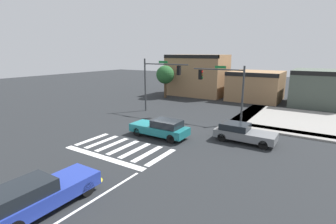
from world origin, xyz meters
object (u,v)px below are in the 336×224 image
car_blue (39,194)px  traffic_signal_northeast (223,83)px  traffic_signal_northwest (159,76)px  car_gray (243,133)px  car_teal (161,128)px  roadside_tree (165,75)px

car_blue → traffic_signal_northeast: bearing=-3.7°
traffic_signal_northwest → car_blue: 18.63m
car_gray → car_blue: bearing=-109.8°
car_blue → car_teal: 10.64m
traffic_signal_northeast → roadside_tree: size_ratio=1.13×
traffic_signal_northwest → car_teal: 8.93m
car_teal → traffic_signal_northeast: bearing=-106.7°
traffic_signal_northeast → car_gray: traffic_signal_northeast is taller
car_gray → car_blue: (-4.67, -12.99, 0.08)m
traffic_signal_northwest → car_gray: 11.84m
traffic_signal_northeast → traffic_signal_northwest: bearing=4.0°
car_gray → car_blue: 13.81m
car_gray → roadside_tree: (-15.19, 12.83, 2.68)m
traffic_signal_northeast → traffic_signal_northwest: size_ratio=0.91×
traffic_signal_northwest → traffic_signal_northeast: bearing=4.0°
car_blue → roadside_tree: roadside_tree is taller
traffic_signal_northwest → roadside_tree: traffic_signal_northwest is taller
car_gray → roadside_tree: size_ratio=0.92×
roadside_tree → traffic_signal_northeast: bearing=-34.2°
traffic_signal_northeast → car_gray: size_ratio=1.23×
traffic_signal_northeast → car_gray: bearing=125.7°
traffic_signal_northeast → car_blue: 18.17m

